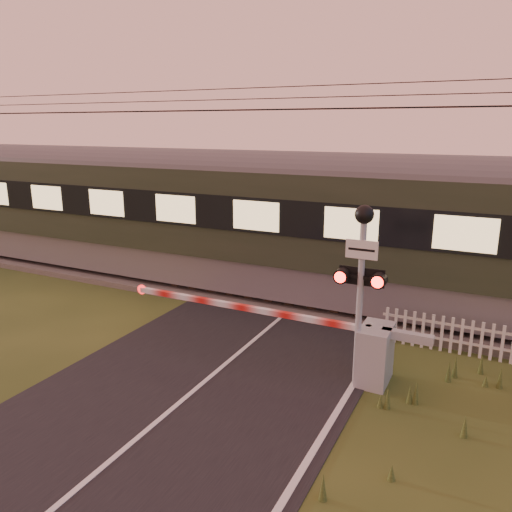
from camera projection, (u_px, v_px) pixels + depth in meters
The scene contains 7 objects.
ground at pixel (179, 404), 9.35m from camera, with size 160.00×160.00×0.00m, color #273815.
road at pixel (172, 410), 9.14m from camera, with size 6.00×140.00×0.03m.
track_bed at pixel (303, 297), 14.98m from camera, with size 140.00×3.40×0.39m.
overhead_wires at pixel (308, 100), 13.54m from camera, with size 120.00×0.62×0.62m.
boom_gate at pixel (360, 348), 10.16m from camera, with size 7.06×0.93×1.23m.
crossing_signal at pixel (362, 265), 9.42m from camera, with size 0.93×0.37×3.66m.
picket_fence at pixel (452, 335), 11.38m from camera, with size 3.15×0.07×0.86m.
Camera 1 is at (4.99, -6.84, 5.08)m, focal length 35.00 mm.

